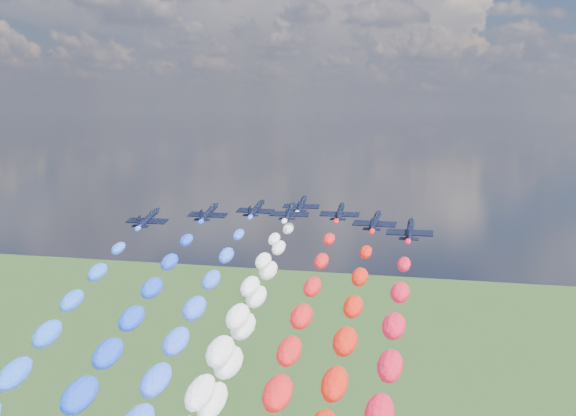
% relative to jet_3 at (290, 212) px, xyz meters
% --- Properties ---
extents(jet_0, '(9.22, 12.65, 5.73)m').
position_rel_jet_3_xyz_m(jet_0, '(-28.00, -17.22, 0.00)').
color(jet_0, black).
extents(jet_1, '(9.69, 12.99, 5.73)m').
position_rel_jet_3_xyz_m(jet_1, '(-18.11, -5.69, 0.00)').
color(jet_1, black).
extents(jet_2, '(10.03, 13.22, 5.73)m').
position_rel_jet_3_xyz_m(jet_2, '(-9.16, 3.14, 0.00)').
color(jet_2, black).
extents(jet_3, '(9.99, 13.20, 5.73)m').
position_rel_jet_3_xyz_m(jet_3, '(0.00, 0.00, 0.00)').
color(jet_3, black).
extents(jet_4, '(9.82, 13.08, 5.73)m').
position_rel_jet_3_xyz_m(jet_4, '(-0.21, 13.65, 0.00)').
color(jet_4, black).
extents(trail_4, '(6.36, 121.21, 54.63)m').
position_rel_jet_3_xyz_m(trail_4, '(-0.21, -48.84, -25.45)').
color(trail_4, white).
extents(jet_5, '(9.74, 13.02, 5.73)m').
position_rel_jet_3_xyz_m(jet_5, '(11.53, 2.51, 0.00)').
color(jet_5, black).
extents(jet_6, '(9.89, 13.12, 5.73)m').
position_rel_jet_3_xyz_m(jet_6, '(21.11, -9.00, 0.00)').
color(jet_6, black).
extents(jet_7, '(9.36, 12.75, 5.73)m').
position_rel_jet_3_xyz_m(jet_7, '(29.19, -18.20, 0.00)').
color(jet_7, black).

